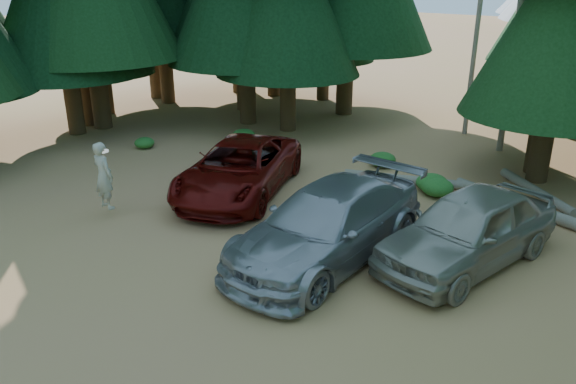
# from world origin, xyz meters

# --- Properties ---
(ground) EXTENTS (160.00, 160.00, 0.00)m
(ground) POSITION_xyz_m (0.00, 0.00, 0.00)
(ground) COLOR #B1884B
(ground) RESTS_ON ground
(forest_belt_north) EXTENTS (36.00, 7.00, 22.00)m
(forest_belt_north) POSITION_xyz_m (0.00, 15.00, 0.00)
(forest_belt_north) COLOR black
(forest_belt_north) RESTS_ON ground
(forest_belt_west) EXTENTS (6.00, 22.00, 22.00)m
(forest_belt_west) POSITION_xyz_m (-15.50, 4.00, 0.00)
(forest_belt_west) COLOR black
(forest_belt_west) RESTS_ON ground
(snag_back) EXTENTS (0.20, 0.20, 10.00)m
(snag_back) POSITION_xyz_m (-1.20, 16.00, 5.00)
(snag_back) COLOR slate
(snag_back) RESTS_ON ground
(red_pickup) EXTENTS (4.71, 6.47, 1.64)m
(red_pickup) POSITION_xyz_m (-4.20, 4.98, 0.82)
(red_pickup) COLOR #5D0B08
(red_pickup) RESTS_ON ground
(silver_minivan_center) EXTENTS (2.63, 6.20, 1.78)m
(silver_minivan_center) POSITION_xyz_m (0.39, 3.12, 0.89)
(silver_minivan_center) COLOR #A3A5AA
(silver_minivan_center) RESTS_ON ground
(silver_minivan_right) EXTENTS (3.21, 5.62, 1.80)m
(silver_minivan_right) POSITION_xyz_m (3.16, 4.97, 0.90)
(silver_minivan_right) COLOR #A8A495
(silver_minivan_right) RESTS_ON ground
(frisbee_player) EXTENTS (0.73, 0.50, 1.95)m
(frisbee_player) POSITION_xyz_m (-6.00, 1.36, 1.23)
(frisbee_player) COLOR beige
(frisbee_player) RESTS_ON ground
(log_left) EXTENTS (3.99, 1.72, 0.30)m
(log_left) POSITION_xyz_m (-0.38, 8.94, 0.15)
(log_left) COLOR slate
(log_left) RESTS_ON ground
(log_mid) EXTENTS (2.92, 2.53, 0.29)m
(log_mid) POSITION_xyz_m (3.27, 10.50, 0.15)
(log_mid) COLOR slate
(log_mid) RESTS_ON ground
(log_right) EXTENTS (5.24, 1.86, 0.34)m
(log_right) POSITION_xyz_m (3.66, 8.91, 0.17)
(log_right) COLOR slate
(log_right) RESTS_ON ground
(shrub_far_left) EXTENTS (0.95, 0.95, 0.52)m
(shrub_far_left) POSITION_xyz_m (-7.87, 9.24, 0.26)
(shrub_far_left) COLOR #1F6924
(shrub_far_left) RESTS_ON ground
(shrub_left) EXTENTS (0.90, 0.90, 0.49)m
(shrub_left) POSITION_xyz_m (-5.56, 8.23, 0.25)
(shrub_left) COLOR #1F6924
(shrub_left) RESTS_ON ground
(shrub_center_left) EXTENTS (1.01, 1.01, 0.56)m
(shrub_center_left) POSITION_xyz_m (0.53, 8.86, 0.28)
(shrub_center_left) COLOR #1F6924
(shrub_center_left) RESTS_ON ground
(shrub_center_right) EXTENTS (0.94, 0.94, 0.52)m
(shrub_center_right) POSITION_xyz_m (-1.88, 10.00, 0.26)
(shrub_center_right) COLOR #1F6924
(shrub_center_right) RESTS_ON ground
(shrub_right) EXTENTS (0.99, 0.99, 0.55)m
(shrub_right) POSITION_xyz_m (0.83, 8.60, 0.27)
(shrub_right) COLOR #1F6924
(shrub_right) RESTS_ON ground
(shrub_edge_west) EXTENTS (0.77, 0.77, 0.42)m
(shrub_edge_west) POSITION_xyz_m (-10.39, 6.19, 0.21)
(shrub_edge_west) COLOR #1F6924
(shrub_edge_west) RESTS_ON ground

